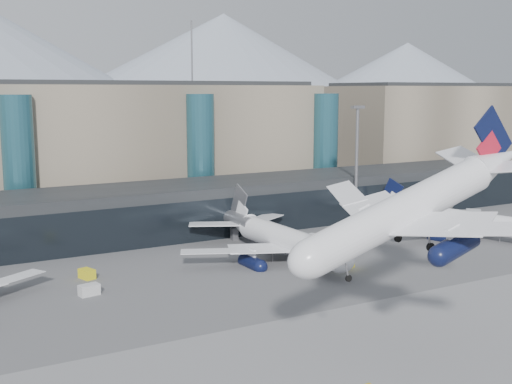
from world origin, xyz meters
TOP-DOWN VIEW (x-y plane):
  - ground at (0.00, 0.00)m, footprint 900.00×900.00m
  - runway_strip at (0.00, -15.00)m, footprint 400.00×40.00m
  - runway_markings at (-0.00, -15.00)m, footprint 128.00×1.00m
  - concourse at (-0.02, 57.73)m, footprint 170.00×27.00m
  - terminal_main at (-25.00, 90.00)m, footprint 130.00×30.00m
  - terminal_east at (95.00, 90.00)m, footprint 70.00×30.00m
  - teal_towers at (-14.99, 74.01)m, footprint 116.40×19.40m
  - mountain_ridge at (15.97, 380.00)m, footprint 910.00×400.00m
  - lightmast_mid at (30.00, 48.00)m, footprint 3.00×1.20m
  - hero_jet at (-6.78, -11.16)m, footprint 33.98×34.72m
  - jet_parked_mid at (1.08, 32.57)m, footprint 38.79×37.78m
  - jet_parked_right at (40.27, 32.37)m, footprint 33.75×35.47m
  - veh_a at (-33.45, 26.62)m, footprint 3.07×2.07m
  - veh_b at (-31.68, 34.95)m, footprint 2.38×3.00m
  - veh_c at (7.57, 27.67)m, footprint 3.68×2.76m
  - veh_d at (28.64, 37.50)m, footprint 3.56×2.92m
  - veh_e at (56.30, 35.77)m, footprint 3.65×2.52m
  - veh_g at (24.22, 36.15)m, footprint 1.88×2.41m
  - veh_h at (6.85, 20.19)m, footprint 3.91×3.37m

SIDE VIEW (x-z plane):
  - ground at x=0.00m, z-range 0.00..0.00m
  - runway_strip at x=0.00m, z-range 0.00..0.04m
  - runway_markings at x=0.00m, z-range 0.04..0.06m
  - veh_g at x=24.22m, z-range 0.00..1.23m
  - veh_b at x=-31.68m, z-range 0.00..1.51m
  - veh_a at x=-33.45m, z-range 0.00..1.59m
  - veh_d at x=28.64m, z-range 0.00..1.79m
  - veh_c at x=7.57m, z-range 0.00..1.82m
  - veh_e at x=56.30m, z-range 0.00..1.89m
  - veh_h at x=6.85m, z-range 0.00..1.92m
  - jet_parked_right at x=40.27m, z-range -1.39..10.00m
  - jet_parked_mid at x=1.08m, z-range -1.52..10.98m
  - concourse at x=-0.02m, z-range -0.03..9.97m
  - teal_towers at x=-14.99m, z-range -8.99..37.01m
  - lightmast_mid at x=30.00m, z-range 1.62..27.22m
  - terminal_main at x=-25.00m, z-range -0.06..30.94m
  - terminal_east at x=95.00m, z-range -0.06..30.94m
  - hero_jet at x=-6.78m, z-range 12.25..23.45m
  - mountain_ridge at x=15.97m, z-range -9.26..100.74m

